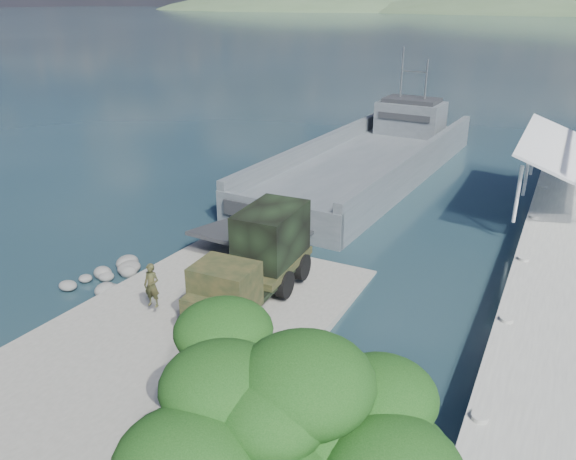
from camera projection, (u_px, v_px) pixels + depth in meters
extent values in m
plane|color=#18313B|center=(199.00, 327.00, 23.18)|extent=(1400.00, 1400.00, 0.00)
cube|color=gray|center=(184.00, 333.00, 22.26)|extent=(10.00, 18.00, 0.50)
cube|color=#98988F|center=(567.00, 216.00, 32.20)|extent=(4.00, 44.00, 0.50)
cube|color=#485055|center=(369.00, 171.00, 42.58)|extent=(9.71, 27.53, 2.26)
cube|color=#485055|center=(325.00, 143.00, 43.71)|extent=(2.14, 27.09, 1.17)
cube|color=#485055|center=(419.00, 156.00, 40.18)|extent=(2.14, 27.09, 1.17)
cube|color=#485055|center=(277.00, 221.00, 31.65)|extent=(8.14, 0.84, 2.35)
cube|color=#485055|center=(410.00, 118.00, 48.84)|extent=(5.62, 3.93, 2.71)
cube|color=#282A2D|center=(412.00, 100.00, 48.25)|extent=(4.68, 3.15, 0.36)
cylinder|color=gray|center=(402.00, 74.00, 47.96)|extent=(0.14, 0.14, 4.52)
cylinder|color=gray|center=(426.00, 82.00, 47.12)|extent=(0.14, 0.14, 3.61)
cylinder|color=black|center=(202.00, 308.00, 22.40)|extent=(0.47, 1.24, 1.22)
cylinder|color=black|center=(250.00, 320.00, 21.57)|extent=(0.47, 1.24, 1.22)
cylinder|color=black|center=(241.00, 275.00, 25.08)|extent=(0.47, 1.24, 1.22)
cylinder|color=black|center=(285.00, 284.00, 24.25)|extent=(0.47, 1.24, 1.22)
cylinder|color=black|center=(260.00, 258.00, 26.66)|extent=(0.47, 1.24, 1.22)
cylinder|color=black|center=(302.00, 267.00, 25.83)|extent=(0.47, 1.24, 1.22)
cube|color=black|center=(256.00, 282.00, 24.14)|extent=(2.34, 7.21, 0.23)
cube|color=black|center=(225.00, 287.00, 21.63)|extent=(2.42, 1.97, 1.88)
cube|color=black|center=(210.00, 312.00, 20.86)|extent=(2.19, 0.93, 0.94)
cube|color=black|center=(270.00, 263.00, 25.12)|extent=(2.51, 4.41, 0.33)
cube|color=black|center=(271.00, 234.00, 24.75)|extent=(2.39, 3.65, 2.35)
cube|color=#282A2D|center=(204.00, 331.00, 20.69)|extent=(2.36, 0.32, 0.28)
imported|color=black|center=(153.00, 294.00, 22.80)|extent=(0.73, 0.52, 1.87)
ellipsoid|color=#143C10|center=(281.00, 437.00, 10.58)|extent=(4.91, 4.56, 2.10)
ellipsoid|color=#143C10|center=(224.00, 330.00, 13.99)|extent=(2.45, 2.45, 1.40)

